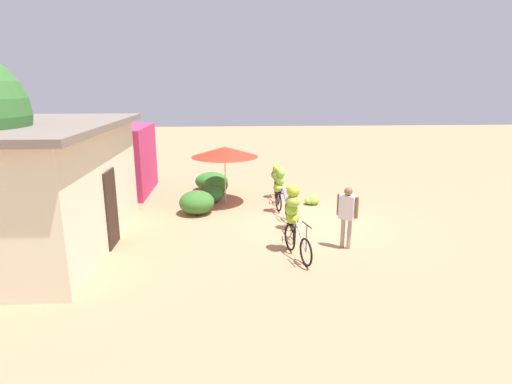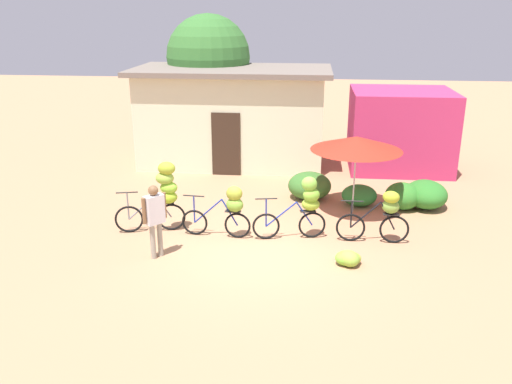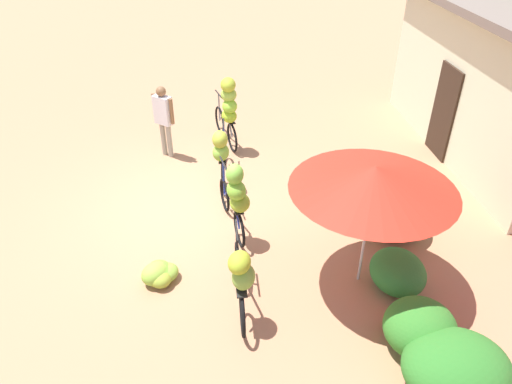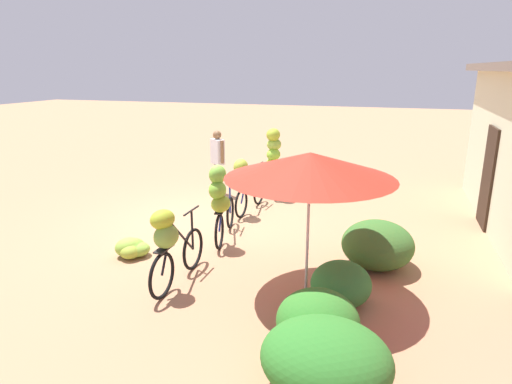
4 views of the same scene
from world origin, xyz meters
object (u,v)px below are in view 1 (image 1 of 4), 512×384
object	(u,v)px
shop_pink	(112,160)
person_vendor	(347,211)
market_umbrella	(225,152)
bicycle_leftmost	(294,214)
bicycle_by_shop	(276,180)
building_low	(49,186)
bicycle_center_loaded	(281,188)
banana_pile_on_ground	(312,200)
bicycle_near_pile	(293,206)

from	to	relation	value
shop_pink	person_vendor	world-z (taller)	shop_pink
market_umbrella	shop_pink	bearing A→B (deg)	67.94
bicycle_leftmost	bicycle_by_shop	world-z (taller)	bicycle_leftmost
building_low	bicycle_center_loaded	xyz separation A→B (m)	(2.54, -6.19, -0.77)
bicycle_center_loaded	building_low	bearing A→B (deg)	112.29
building_low	banana_pile_on_ground	bearing A→B (deg)	-64.85
shop_pink	market_umbrella	xyz separation A→B (m)	(-1.75, -4.33, 0.56)
bicycle_near_pile	bicycle_center_loaded	xyz separation A→B (m)	(1.73, 0.15, 0.11)
shop_pink	market_umbrella	distance (m)	4.70
building_low	bicycle_by_shop	distance (m)	7.63
building_low	bicycle_leftmost	xyz separation A→B (m)	(-0.76, -6.11, -0.61)
building_low	bicycle_center_loaded	size ratio (longest dim) A/B	3.85
building_low	market_umbrella	world-z (taller)	building_low
market_umbrella	bicycle_by_shop	size ratio (longest dim) A/B	1.41
bicycle_near_pile	bicycle_center_loaded	size ratio (longest dim) A/B	0.98
building_low	banana_pile_on_ground	size ratio (longest dim) A/B	8.99
banana_pile_on_ground	bicycle_center_loaded	bearing A→B (deg)	127.36
bicycle_center_loaded	bicycle_by_shop	xyz separation A→B (m)	(1.76, -0.05, -0.13)
market_umbrella	bicycle_by_shop	xyz separation A→B (m)	(0.52, -1.86, -1.12)
shop_pink	bicycle_center_loaded	size ratio (longest dim) A/B	1.90
bicycle_leftmost	person_vendor	size ratio (longest dim) A/B	1.06
building_low	bicycle_leftmost	size ratio (longest dim) A/B	3.78
bicycle_leftmost	bicycle_center_loaded	world-z (taller)	bicycle_leftmost
bicycle_leftmost	bicycle_by_shop	bearing A→B (deg)	-1.50
person_vendor	market_umbrella	bearing A→B (deg)	35.76
bicycle_leftmost	bicycle_by_shop	size ratio (longest dim) A/B	1.05
bicycle_leftmost	person_vendor	xyz separation A→B (m)	(0.20, -1.40, -0.03)
bicycle_near_pile	bicycle_center_loaded	world-z (taller)	bicycle_center_loaded
building_low	bicycle_leftmost	distance (m)	6.19
shop_pink	bicycle_leftmost	xyz separation A→B (m)	(-6.29, -6.05, -0.27)
bicycle_leftmost	person_vendor	distance (m)	1.41
market_umbrella	banana_pile_on_ground	world-z (taller)	market_umbrella
market_umbrella	bicycle_center_loaded	bearing A→B (deg)	-124.65
bicycle_by_shop	person_vendor	size ratio (longest dim) A/B	1.02
building_low	market_umbrella	bearing A→B (deg)	-49.21
building_low	person_vendor	distance (m)	7.55
bicycle_near_pile	banana_pile_on_ground	distance (m)	2.97
bicycle_by_shop	bicycle_center_loaded	bearing A→B (deg)	178.23
bicycle_center_loaded	person_vendor	xyz separation A→B (m)	(-3.09, -1.32, 0.13)
shop_pink	person_vendor	distance (m)	9.63
market_umbrella	bicycle_near_pile	xyz separation A→B (m)	(-2.98, -1.95, -1.11)
bicycle_near_pile	bicycle_by_shop	bearing A→B (deg)	1.54
building_low	banana_pile_on_ground	xyz separation A→B (m)	(3.49, -7.44, -1.47)
shop_pink	person_vendor	bearing A→B (deg)	-129.26
bicycle_center_loaded	bicycle_by_shop	bearing A→B (deg)	-1.77
bicycle_leftmost	bicycle_near_pile	xyz separation A→B (m)	(1.56, -0.23, -0.27)
bicycle_near_pile	bicycle_center_loaded	bearing A→B (deg)	4.90
bicycle_leftmost	banana_pile_on_ground	size ratio (longest dim) A/B	2.38
bicycle_near_pile	bicycle_center_loaded	distance (m)	1.74
shop_pink	person_vendor	xyz separation A→B (m)	(-6.09, -7.45, -0.29)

